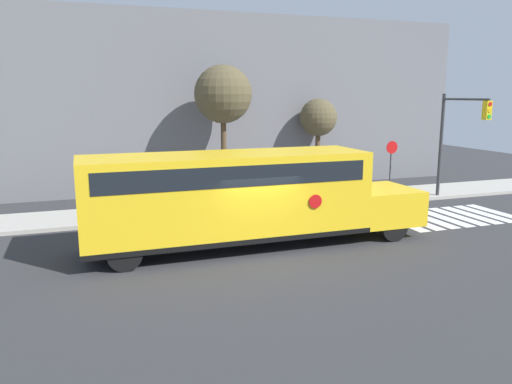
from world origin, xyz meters
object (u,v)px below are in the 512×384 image
at_px(school_bus, 241,194).
at_px(tree_near_sidewalk, 318,119).
at_px(traffic_light, 456,131).
at_px(stop_sign, 391,162).
at_px(tree_far_sidewalk, 223,95).

relative_size(school_bus, tree_near_sidewalk, 2.40).
distance_m(traffic_light, tree_near_sidewalk, 7.03).
bearing_deg(stop_sign, tree_near_sidewalk, 115.53).
relative_size(tree_near_sidewalk, tree_far_sidewalk, 0.75).
distance_m(school_bus, stop_sign, 10.42).
xyz_separation_m(stop_sign, tree_far_sidewalk, (-7.46, 2.98, 3.17)).
bearing_deg(school_bus, tree_near_sidewalk, 51.33).
bearing_deg(traffic_light, stop_sign, 146.74).
bearing_deg(school_bus, stop_sign, 28.78).
height_order(school_bus, tree_near_sidewalk, tree_near_sidewalk).
bearing_deg(tree_near_sidewalk, traffic_light, -52.40).
xyz_separation_m(traffic_light, tree_far_sidewalk, (-9.83, 4.53, 1.63)).
height_order(stop_sign, tree_far_sidewalk, tree_far_sidewalk).
xyz_separation_m(school_bus, traffic_light, (11.51, 3.46, 1.55)).
height_order(school_bus, stop_sign, school_bus).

